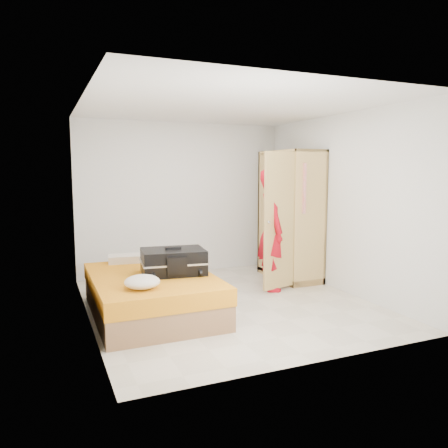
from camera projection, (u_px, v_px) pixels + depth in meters
name	position (u px, v px, depth m)	size (l,w,h in m)	color
room	(229.00, 207.00, 5.73)	(4.00, 4.02, 2.60)	beige
bed	(152.00, 294.00, 5.44)	(1.42, 2.02, 0.50)	#8D6340
wardrobe	(289.00, 219.00, 7.10)	(1.15, 1.33, 2.10)	#DEB06C
person	(273.00, 229.00, 6.51)	(0.66, 0.43, 1.81)	red
suitcase	(173.00, 262.00, 5.44)	(0.85, 0.67, 0.34)	black
round_cushion	(142.00, 282.00, 4.75)	(0.39, 0.39, 0.15)	beige
pillow	(129.00, 258.00, 6.13)	(0.57, 0.29, 0.10)	beige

